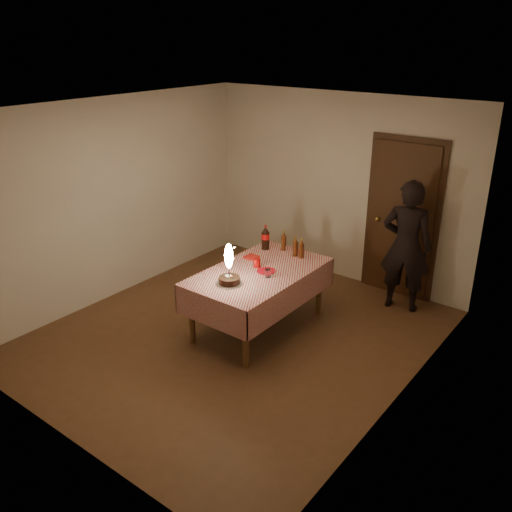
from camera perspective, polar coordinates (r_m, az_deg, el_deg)
name	(u,v)px	position (r m, az deg, el deg)	size (l,w,h in m)	color
ground	(236,335)	(6.46, -2.15, -8.33)	(4.00, 4.50, 0.01)	brown
room_shell	(240,200)	(5.82, -1.65, 5.97)	(4.04, 4.54, 2.62)	beige
dining_table	(259,279)	(6.33, 0.28, -2.39)	(1.02, 1.72, 0.75)	brown
birthday_cake	(229,272)	(5.92, -2.85, -1.70)	(0.30, 0.30, 0.47)	white
red_plate	(266,271)	(6.27, 1.07, -1.57)	(0.22, 0.22, 0.01)	red
red_cup	(257,263)	(6.37, 0.09, -0.73)	(0.08, 0.08, 0.10)	#B90E0C
clear_cup	(268,273)	(6.11, 1.25, -1.82)	(0.07, 0.07, 0.09)	silver
napkin_stack	(252,257)	(6.63, -0.48, -0.11)	(0.15, 0.15, 0.02)	#B01A14
cola_bottle	(265,238)	(6.86, 1.00, 1.95)	(0.10, 0.10, 0.32)	black
amber_bottle_left	(284,241)	(6.84, 2.93, 1.57)	(0.06, 0.06, 0.25)	#51230D
amber_bottle_right	(301,249)	(6.62, 4.79, 0.77)	(0.06, 0.06, 0.25)	#51230D
amber_bottle_mid	(295,247)	(6.67, 4.15, 0.95)	(0.06, 0.06, 0.25)	#51230D
photographer	(406,246)	(6.98, 15.53, 1.02)	(0.70, 0.54, 1.70)	black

